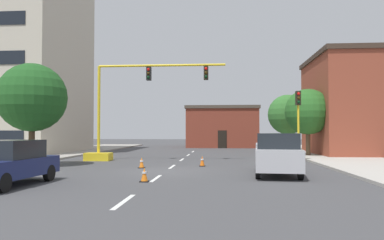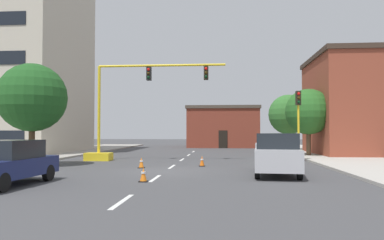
# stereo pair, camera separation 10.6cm
# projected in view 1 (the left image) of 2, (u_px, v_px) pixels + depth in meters

# --- Properties ---
(ground_plane) EXTENTS (160.00, 160.00, 0.00)m
(ground_plane) POSITION_uv_depth(u_px,v_px,m) (166.00, 171.00, 19.55)
(ground_plane) COLOR #424244
(sidewalk_left) EXTENTS (6.00, 56.00, 0.14)m
(sidewalk_left) POSITION_uv_depth(u_px,v_px,m) (27.00, 158.00, 28.44)
(sidewalk_left) COLOR #9E998E
(sidewalk_left) RESTS_ON ground_plane
(sidewalk_right) EXTENTS (6.00, 56.00, 0.14)m
(sidewalk_right) POSITION_uv_depth(u_px,v_px,m) (348.00, 160.00, 26.62)
(sidewalk_right) COLOR #B2ADA3
(sidewalk_right) RESTS_ON ground_plane
(lane_stripe_seg_1) EXTENTS (0.16, 2.40, 0.01)m
(lane_stripe_seg_1) POSITION_uv_depth(u_px,v_px,m) (124.00, 202.00, 11.08)
(lane_stripe_seg_1) COLOR silver
(lane_stripe_seg_1) RESTS_ON ground_plane
(lane_stripe_seg_2) EXTENTS (0.16, 2.40, 0.01)m
(lane_stripe_seg_2) POSITION_uv_depth(u_px,v_px,m) (156.00, 178.00, 16.56)
(lane_stripe_seg_2) COLOR silver
(lane_stripe_seg_2) RESTS_ON ground_plane
(lane_stripe_seg_3) EXTENTS (0.16, 2.40, 0.01)m
(lane_stripe_seg_3) POSITION_uv_depth(u_px,v_px,m) (172.00, 167.00, 22.04)
(lane_stripe_seg_3) COLOR silver
(lane_stripe_seg_3) RESTS_ON ground_plane
(lane_stripe_seg_4) EXTENTS (0.16, 2.40, 0.01)m
(lane_stripe_seg_4) POSITION_uv_depth(u_px,v_px,m) (182.00, 160.00, 27.53)
(lane_stripe_seg_4) COLOR silver
(lane_stripe_seg_4) RESTS_ON ground_plane
(lane_stripe_seg_5) EXTENTS (0.16, 2.40, 0.01)m
(lane_stripe_seg_5) POSITION_uv_depth(u_px,v_px,m) (188.00, 155.00, 33.01)
(lane_stripe_seg_5) COLOR silver
(lane_stripe_seg_5) RESTS_ON ground_plane
(lane_stripe_seg_6) EXTENTS (0.16, 2.40, 0.01)m
(lane_stripe_seg_6) POSITION_uv_depth(u_px,v_px,m) (193.00, 152.00, 38.49)
(lane_stripe_seg_6) COLOR silver
(lane_stripe_seg_6) RESTS_ON ground_plane
(building_brick_center) EXTENTS (9.43, 9.22, 5.35)m
(building_brick_center) POSITION_uv_depth(u_px,v_px,m) (222.00, 127.00, 50.94)
(building_brick_center) COLOR brown
(building_brick_center) RESTS_ON ground_plane
(building_row_right) EXTENTS (11.48, 9.92, 8.73)m
(building_row_right) POSITION_uv_depth(u_px,v_px,m) (379.00, 105.00, 32.70)
(building_row_right) COLOR brown
(building_row_right) RESTS_ON ground_plane
(traffic_signal_gantry) EXTENTS (9.93, 1.20, 6.83)m
(traffic_signal_gantry) POSITION_uv_depth(u_px,v_px,m) (117.00, 128.00, 26.67)
(traffic_signal_gantry) COLOR yellow
(traffic_signal_gantry) RESTS_ON ground_plane
(traffic_light_pole_right) EXTENTS (0.32, 0.47, 4.80)m
(traffic_light_pole_right) POSITION_uv_depth(u_px,v_px,m) (298.00, 110.00, 25.25)
(traffic_light_pole_right) COLOR yellow
(traffic_light_pole_right) RESTS_ON ground_plane
(tree_right_mid) EXTENTS (3.74, 3.74, 5.57)m
(tree_right_mid) POSITION_uv_depth(u_px,v_px,m) (308.00, 112.00, 30.74)
(tree_right_mid) COLOR brown
(tree_right_mid) RESTS_ON ground_plane
(tree_left_near) EXTENTS (4.08, 4.08, 6.14)m
(tree_left_near) POSITION_uv_depth(u_px,v_px,m) (32.00, 98.00, 22.38)
(tree_left_near) COLOR #4C3823
(tree_left_near) RESTS_ON ground_plane
(tree_right_far) EXTENTS (4.23, 4.23, 5.99)m
(tree_right_far) POSITION_uv_depth(u_px,v_px,m) (288.00, 115.00, 39.83)
(tree_right_far) COLOR #4C3823
(tree_right_far) RESTS_ON ground_plane
(pickup_truck_silver) EXTENTS (2.51, 5.57, 1.99)m
(pickup_truck_silver) POSITION_uv_depth(u_px,v_px,m) (277.00, 154.00, 18.01)
(pickup_truck_silver) COLOR #BCBCC1
(pickup_truck_silver) RESTS_ON ground_plane
(sedan_navy_near_left) EXTENTS (2.09, 4.59, 1.74)m
(sedan_navy_near_left) POSITION_uv_depth(u_px,v_px,m) (9.00, 162.00, 14.34)
(sedan_navy_near_left) COLOR navy
(sedan_navy_near_left) RESTS_ON ground_plane
(traffic_cone_roadside_a) EXTENTS (0.36, 0.36, 0.63)m
(traffic_cone_roadside_a) POSITION_uv_depth(u_px,v_px,m) (202.00, 161.00, 22.33)
(traffic_cone_roadside_a) COLOR black
(traffic_cone_roadside_a) RESTS_ON ground_plane
(traffic_cone_roadside_b) EXTENTS (0.36, 0.36, 0.59)m
(traffic_cone_roadside_b) POSITION_uv_depth(u_px,v_px,m) (144.00, 175.00, 15.43)
(traffic_cone_roadside_b) COLOR black
(traffic_cone_roadside_b) RESTS_ON ground_plane
(traffic_cone_roadside_c) EXTENTS (0.36, 0.36, 0.61)m
(traffic_cone_roadside_c) POSITION_uv_depth(u_px,v_px,m) (142.00, 163.00, 21.25)
(traffic_cone_roadside_c) COLOR black
(traffic_cone_roadside_c) RESTS_ON ground_plane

